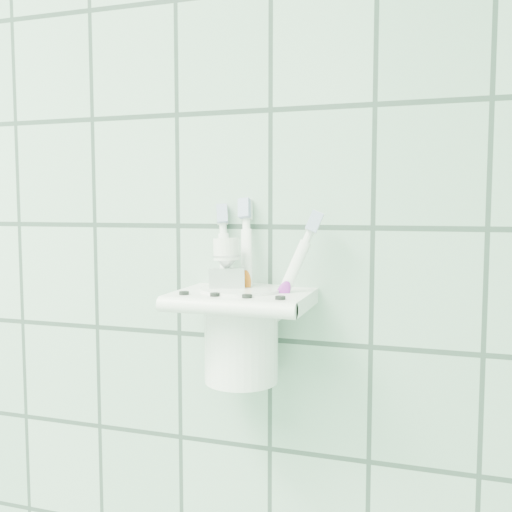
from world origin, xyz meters
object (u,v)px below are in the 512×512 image
Objects in this scene: holder_bracket at (243,300)px; toothbrush_blue at (230,286)px; toothpaste_tube at (229,296)px; cup at (241,331)px; toothbrush_pink at (247,285)px; toothbrush_orange at (246,287)px.

holder_bracket is 0.76× the size of toothbrush_blue.
toothbrush_blue is 1.27× the size of toothpaste_tube.
holder_bracket and cup have the same top height.
toothbrush_orange is at bearing 120.01° from toothbrush_pink.
toothpaste_tube is (0.00, -0.00, -0.01)m from toothbrush_blue.
toothpaste_tube is (-0.02, -0.00, 0.00)m from holder_bracket.
toothpaste_tube reaches higher than cup.
toothbrush_orange is at bearing -51.75° from holder_bracket.
toothbrush_blue is 1.00× the size of toothbrush_orange.
toothpaste_tube is (-0.02, 0.01, -0.01)m from toothbrush_orange.
toothbrush_blue reaches higher than holder_bracket.
toothbrush_blue is at bearing -173.77° from cup.
toothbrush_pink is at bearing -50.45° from toothbrush_blue.
toothbrush_orange reaches higher than cup.
toothbrush_pink is at bearing -38.66° from toothpaste_tube.
holder_bracket is at bearing 121.52° from toothbrush_orange.
holder_bracket is 0.96× the size of toothpaste_tube.
toothbrush_orange is 0.03m from toothpaste_tube.
holder_bracket is at bearing -49.68° from cup.
holder_bracket is 1.39× the size of cup.
holder_bracket is at bearing -12.15° from toothpaste_tube.
cup is at bearing 129.03° from toothbrush_pink.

